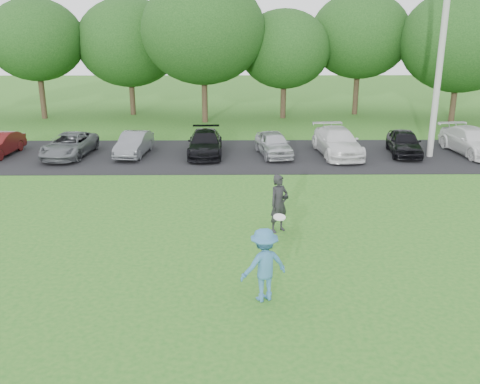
{
  "coord_description": "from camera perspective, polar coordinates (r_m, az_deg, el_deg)",
  "views": [
    {
      "loc": [
        -0.16,
        -11.64,
        6.26
      ],
      "look_at": [
        0.0,
        3.5,
        1.3
      ],
      "focal_mm": 40.0,
      "sensor_mm": 36.0,
      "label": 1
    }
  ],
  "objects": [
    {
      "name": "ground",
      "position": [
        13.22,
        0.16,
        -10.13
      ],
      "size": [
        100.0,
        100.0,
        0.0
      ],
      "primitive_type": "plane",
      "color": "#24671D",
      "rests_on": "ground"
    },
    {
      "name": "tree_row",
      "position": [
        34.47,
        2.27,
        15.89
      ],
      "size": [
        42.39,
        9.85,
        8.64
      ],
      "color": "#38281C",
      "rests_on": "ground"
    },
    {
      "name": "camera_bystander",
      "position": [
        16.21,
        4.17,
        -1.23
      ],
      "size": [
        0.78,
        0.73,
        1.79
      ],
      "color": "black",
      "rests_on": "ground"
    },
    {
      "name": "parked_cars",
      "position": [
        25.41,
        3.83,
        5.27
      ],
      "size": [
        30.69,
        4.7,
        1.25
      ],
      "color": "silver",
      "rests_on": "parking_lot"
    },
    {
      "name": "frisbee_player",
      "position": [
        12.33,
        2.58,
        -7.76
      ],
      "size": [
        1.3,
        1.06,
        2.12
      ],
      "color": "teal",
      "rests_on": "ground"
    },
    {
      "name": "utility_pole",
      "position": [
        26.04,
        20.71,
        14.24
      ],
      "size": [
        0.28,
        0.28,
        9.99
      ],
      "primitive_type": "cylinder",
      "color": "#A8A8A3",
      "rests_on": "ground"
    },
    {
      "name": "parking_lot",
      "position": [
        25.42,
        -0.22,
        3.92
      ],
      "size": [
        32.0,
        6.5,
        0.03
      ],
      "primitive_type": "cube",
      "color": "black",
      "rests_on": "ground"
    }
  ]
}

